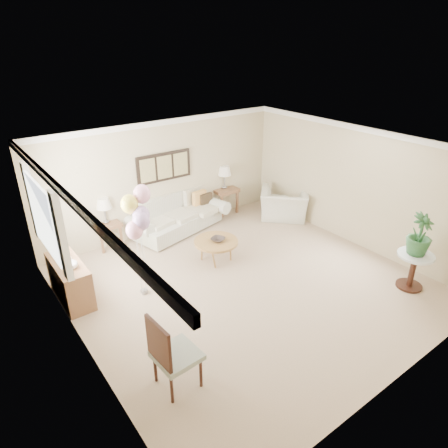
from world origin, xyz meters
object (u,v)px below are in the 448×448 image
coffee_table (216,242)px  accent_chair (171,353)px  armchair (284,204)px  balloon_cluster (138,213)px  sofa (177,217)px

coffee_table → accent_chair: 3.34m
armchair → balloon_cluster: (-4.33, -0.89, 1.22)m
balloon_cluster → armchair: bearing=11.6°
sofa → coffee_table: 1.70m
coffee_table → armchair: armchair is taller
coffee_table → sofa: bearing=87.0°
sofa → accent_chair: size_ratio=2.25×
sofa → balloon_cluster: balloon_cluster is taller
coffee_table → armchair: (2.62, 0.70, -0.05)m
coffee_table → balloon_cluster: 2.08m
coffee_table → balloon_cluster: size_ratio=0.45×
sofa → armchair: sofa is taller
sofa → armchair: 2.72m
sofa → armchair: (2.53, -0.99, 0.03)m
accent_chair → sofa: bearing=58.5°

